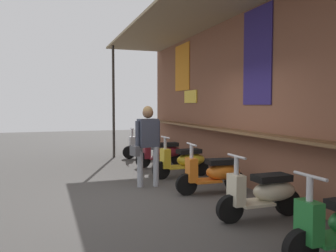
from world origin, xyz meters
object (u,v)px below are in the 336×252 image
Objects in this scene: scooter_orange at (215,173)px; scooter_maroon at (164,152)px; scooter_yellow at (184,161)px; scooter_cream at (265,193)px; scooter_silver at (147,146)px; shopper_with_handbag at (147,138)px.

scooter_maroon is at bearing -87.34° from scooter_orange.
scooter_yellow is 1.00× the size of scooter_cream.
scooter_silver and scooter_maroon have the same top height.
scooter_cream is 2.82m from shopper_with_handbag.
scooter_maroon is 0.84× the size of shopper_with_handbag.
scooter_yellow is 1.00× the size of scooter_orange.
scooter_orange is 0.84× the size of shopper_with_handbag.
scooter_maroon is 1.00× the size of scooter_yellow.
scooter_orange is (4.71, 0.00, 0.00)m from scooter_silver.
scooter_yellow is at bearing -87.34° from scooter_orange.
scooter_silver is 3.14m from scooter_yellow.
shopper_with_handbag is at bearing -67.66° from scooter_cream.
scooter_maroon is at bearing -93.65° from scooter_yellow.
shopper_with_handbag is (0.63, -1.07, 0.62)m from scooter_yellow.
scooter_silver is 1.00× the size of scooter_cream.
scooter_orange is 1.55m from shopper_with_handbag.
scooter_maroon is 2.47m from shopper_with_handbag.
scooter_orange and scooter_cream have the same top height.
scooter_orange is 1.00× the size of scooter_cream.
scooter_maroon is at bearing 140.32° from shopper_with_handbag.
scooter_cream is at bearing 9.92° from shopper_with_handbag.
scooter_silver is at bearing -93.65° from scooter_yellow.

